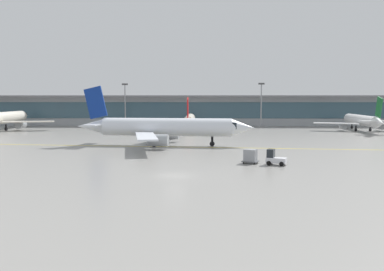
{
  "coord_description": "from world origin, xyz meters",
  "views": [
    {
      "loc": [
        3.11,
        -46.52,
        9.03
      ],
      "look_at": [
        1.56,
        17.87,
        3.0
      ],
      "focal_mm": 38.33,
      "sensor_mm": 36.0,
      "label": 1
    }
  ],
  "objects_px": {
    "gate_airplane_1": "(189,120)",
    "taxiing_regional_jet": "(165,128)",
    "gate_airplane_2": "(362,121)",
    "cargo_dolly_lead": "(250,156)",
    "apron_light_mast_1": "(125,103)",
    "baggage_tug": "(275,158)",
    "gate_airplane_0": "(1,118)",
    "apron_light_mast_2": "(261,103)"
  },
  "relations": [
    {
      "from": "gate_airplane_0",
      "to": "gate_airplane_2",
      "type": "height_order",
      "value": "gate_airplane_0"
    },
    {
      "from": "gate_airplane_1",
      "to": "apron_light_mast_1",
      "type": "xyz_separation_m",
      "value": [
        -20.19,
        12.55,
        4.59
      ]
    },
    {
      "from": "gate_airplane_2",
      "to": "apron_light_mast_2",
      "type": "bearing_deg",
      "value": 65.25
    },
    {
      "from": "gate_airplane_0",
      "to": "cargo_dolly_lead",
      "type": "xyz_separation_m",
      "value": [
        61.89,
        -55.26,
        -2.18
      ]
    },
    {
      "from": "gate_airplane_2",
      "to": "apron_light_mast_1",
      "type": "xyz_separation_m",
      "value": [
        -66.61,
        14.69,
        4.52
      ]
    },
    {
      "from": "gate_airplane_2",
      "to": "apron_light_mast_2",
      "type": "distance_m",
      "value": 28.43
    },
    {
      "from": "cargo_dolly_lead",
      "to": "gate_airplane_2",
      "type": "bearing_deg",
      "value": 79.32
    },
    {
      "from": "gate_airplane_2",
      "to": "taxiing_regional_jet",
      "type": "relative_size",
      "value": 0.83
    },
    {
      "from": "gate_airplane_0",
      "to": "gate_airplane_2",
      "type": "bearing_deg",
      "value": -87.8
    },
    {
      "from": "gate_airplane_0",
      "to": "gate_airplane_2",
      "type": "distance_m",
      "value": 98.23
    },
    {
      "from": "gate_airplane_0",
      "to": "baggage_tug",
      "type": "relative_size",
      "value": 11.07
    },
    {
      "from": "gate_airplane_1",
      "to": "taxiing_regional_jet",
      "type": "relative_size",
      "value": 0.8
    },
    {
      "from": "gate_airplane_1",
      "to": "cargo_dolly_lead",
      "type": "bearing_deg",
      "value": -169.57
    },
    {
      "from": "gate_airplane_1",
      "to": "taxiing_regional_jet",
      "type": "bearing_deg",
      "value": 175.01
    },
    {
      "from": "gate_airplane_1",
      "to": "baggage_tug",
      "type": "xyz_separation_m",
      "value": [
        13.18,
        -58.75,
        -1.82
      ]
    },
    {
      "from": "baggage_tug",
      "to": "apron_light_mast_1",
      "type": "distance_m",
      "value": 78.98
    },
    {
      "from": "gate_airplane_1",
      "to": "taxiing_regional_jet",
      "type": "xyz_separation_m",
      "value": [
        -3.53,
        -36.95,
        0.65
      ]
    },
    {
      "from": "apron_light_mast_2",
      "to": "apron_light_mast_1",
      "type": "bearing_deg",
      "value": 176.67
    },
    {
      "from": "gate_airplane_2",
      "to": "baggage_tug",
      "type": "relative_size",
      "value": 9.5
    },
    {
      "from": "cargo_dolly_lead",
      "to": "apron_light_mast_1",
      "type": "bearing_deg",
      "value": 136.0
    },
    {
      "from": "gate_airplane_1",
      "to": "apron_light_mast_2",
      "type": "bearing_deg",
      "value": -63.96
    },
    {
      "from": "baggage_tug",
      "to": "cargo_dolly_lead",
      "type": "xyz_separation_m",
      "value": [
        -3.09,
        1.29,
        0.16
      ]
    },
    {
      "from": "gate_airplane_2",
      "to": "cargo_dolly_lead",
      "type": "relative_size",
      "value": 10.93
    },
    {
      "from": "gate_airplane_2",
      "to": "baggage_tug",
      "type": "xyz_separation_m",
      "value": [
        -33.25,
        -56.62,
        -1.89
      ]
    },
    {
      "from": "gate_airplane_0",
      "to": "gate_airplane_1",
      "type": "distance_m",
      "value": 51.85
    },
    {
      "from": "gate_airplane_1",
      "to": "gate_airplane_2",
      "type": "height_order",
      "value": "gate_airplane_2"
    },
    {
      "from": "baggage_tug",
      "to": "gate_airplane_1",
      "type": "bearing_deg",
      "value": 125.25
    },
    {
      "from": "gate_airplane_0",
      "to": "taxiing_regional_jet",
      "type": "bearing_deg",
      "value": -123.59
    },
    {
      "from": "gate_airplane_0",
      "to": "apron_light_mast_2",
      "type": "distance_m",
      "value": 74.14
    },
    {
      "from": "taxiing_regional_jet",
      "to": "cargo_dolly_lead",
      "type": "bearing_deg",
      "value": -50.83
    },
    {
      "from": "gate_airplane_2",
      "to": "cargo_dolly_lead",
      "type": "bearing_deg",
      "value": 147.89
    },
    {
      "from": "gate_airplane_1",
      "to": "gate_airplane_2",
      "type": "bearing_deg",
      "value": -92.16
    },
    {
      "from": "baggage_tug",
      "to": "taxiing_regional_jet",
      "type": "bearing_deg",
      "value": 150.08
    },
    {
      "from": "baggage_tug",
      "to": "apron_light_mast_2",
      "type": "height_order",
      "value": "apron_light_mast_2"
    },
    {
      "from": "gate_airplane_1",
      "to": "baggage_tug",
      "type": "bearing_deg",
      "value": -166.89
    },
    {
      "from": "baggage_tug",
      "to": "cargo_dolly_lead",
      "type": "relative_size",
      "value": 1.15
    },
    {
      "from": "baggage_tug",
      "to": "apron_light_mast_1",
      "type": "relative_size",
      "value": 0.22
    },
    {
      "from": "baggage_tug",
      "to": "apron_light_mast_2",
      "type": "distance_m",
      "value": 69.66
    },
    {
      "from": "apron_light_mast_2",
      "to": "cargo_dolly_lead",
      "type": "bearing_deg",
      "value": -99.32
    },
    {
      "from": "taxiing_regional_jet",
      "to": "baggage_tug",
      "type": "relative_size",
      "value": 11.51
    },
    {
      "from": "gate_airplane_1",
      "to": "apron_light_mast_2",
      "type": "xyz_separation_m",
      "value": [
        21.19,
        10.14,
        4.62
      ]
    },
    {
      "from": "apron_light_mast_1",
      "to": "apron_light_mast_2",
      "type": "xyz_separation_m",
      "value": [
        41.38,
        -2.41,
        0.03
      ]
    }
  ]
}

